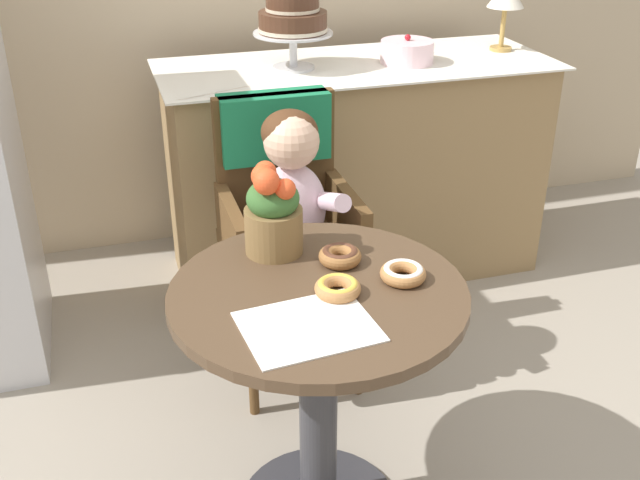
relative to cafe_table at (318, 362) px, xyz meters
name	(u,v)px	position (x,y,z in m)	size (l,w,h in m)	color
cafe_table	(318,362)	(0.00, 0.00, 0.00)	(0.72, 0.72, 0.72)	#4C3826
wicker_chair	(283,195)	(0.10, 0.73, 0.13)	(0.42, 0.45, 0.95)	brown
seated_child	(295,203)	(0.10, 0.58, 0.17)	(0.27, 0.32, 0.73)	silver
paper_napkin	(308,327)	(-0.07, -0.15, 0.21)	(0.29, 0.23, 0.00)	white
donut_front	(338,287)	(0.04, -0.04, 0.23)	(0.11, 0.11, 0.03)	#AD7542
donut_mid	(403,273)	(0.21, -0.02, 0.23)	(0.11, 0.11, 0.04)	#AD7542
donut_side	(340,255)	(0.09, 0.11, 0.23)	(0.11, 0.11, 0.04)	#936033
flower_vase	(273,211)	(-0.05, 0.21, 0.33)	(0.15, 0.15, 0.25)	brown
display_counter	(355,169)	(0.55, 1.30, -0.05)	(1.56, 0.62, 0.90)	#93754C
tiered_cake_stand	(293,19)	(0.29, 1.30, 0.58)	(0.30, 0.30, 0.28)	silver
round_layer_cake	(407,52)	(0.74, 1.26, 0.44)	(0.21, 0.21, 0.11)	silver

